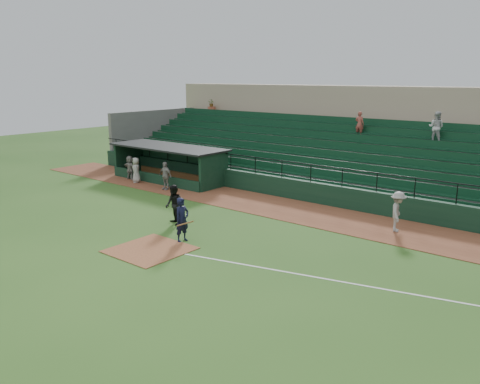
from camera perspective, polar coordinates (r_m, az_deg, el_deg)
The scene contains 12 objects.
ground at distance 21.61m, azimuth -8.44°, elevation -6.01°, with size 90.00×90.00×0.00m, color #2D551B.
warning_track at distance 27.37m, azimuth 3.97°, elevation -1.69°, with size 40.00×4.00×0.03m, color brown.
home_plate_dirt at distance 20.99m, azimuth -10.47°, elevation -6.64°, with size 3.00×3.00×0.03m, color brown.
foul_line at distance 17.96m, azimuth 12.44°, elevation -10.31°, with size 18.00×0.09×0.01m, color white.
stadium_structure at distance 34.05m, azimuth 12.31°, elevation 4.96°, with size 38.00×13.08×6.40m.
dugout at distance 34.54m, azimuth -7.81°, elevation 3.63°, with size 8.90×3.20×2.42m.
batter_at_plate at distance 21.54m, azimuth -6.78°, elevation -3.24°, with size 1.04×0.74×1.99m.
umpire at distance 24.06m, azimuth -7.73°, elevation -1.51°, with size 0.96×0.75×1.97m, color black.
runner at distance 23.86m, azimuth 17.94°, elevation -2.20°, with size 1.23×0.70×1.90m, color #9C9792.
dugout_player_a at distance 31.48m, azimuth -8.73°, elevation 1.90°, with size 1.05×0.44×1.80m, color #9B9591.
dugout_player_b at distance 33.94m, azimuth -12.04°, elevation 2.52°, with size 0.84×0.55×1.72m, color #ADA8A2.
dugout_player_c at distance 35.16m, azimuth -12.72°, elevation 2.82°, with size 1.55×0.49×1.67m, color gray.
Camera 1 is at (15.17, -13.64, 7.14)m, focal length 36.53 mm.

